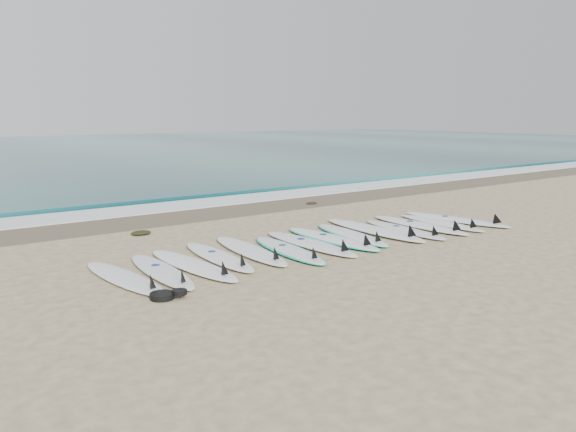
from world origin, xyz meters
TOP-DOWN VIEW (x-y plane):
  - ground at (0.00, 0.00)m, footprint 120.00×120.00m
  - wet_sand_band at (0.00, 4.10)m, footprint 120.00×1.80m
  - foam_band at (0.00, 5.50)m, footprint 120.00×1.40m
  - wave_crest at (0.00, 7.00)m, footprint 120.00×1.00m
  - surfboard_0 at (-3.83, -0.21)m, footprint 0.70×2.35m
  - surfboard_1 at (-3.25, -0.19)m, footprint 0.63×2.37m
  - surfboard_2 at (-2.71, -0.16)m, footprint 0.67×2.50m
  - surfboard_3 at (-2.12, 0.07)m, footprint 0.65×2.39m
  - surfboard_4 at (-1.47, 0.10)m, footprint 0.78×2.57m
  - surfboard_5 at (-0.89, -0.23)m, footprint 0.88×2.39m
  - surfboard_6 at (-0.30, -0.12)m, footprint 0.53×2.56m
  - surfboard_7 at (0.30, -0.01)m, footprint 0.64×2.55m
  - surfboard_8 at (0.85, 0.05)m, footprint 0.96×2.45m
  - surfboard_9 at (1.52, 0.05)m, footprint 0.70×2.85m
  - surfboard_10 at (2.06, -0.27)m, footprint 0.72×2.37m
  - surfboard_11 at (2.69, -0.15)m, footprint 0.60×2.62m
  - surfboard_12 at (3.27, -0.24)m, footprint 0.64×2.38m
  - surfboard_13 at (3.85, -0.21)m, footprint 0.90×2.66m
  - seaweed_near at (-2.40, 2.73)m, footprint 0.41×0.32m
  - seaweed_far at (2.79, 3.70)m, footprint 0.32×0.25m
  - leash_coil at (-3.68, -1.27)m, footprint 0.46×0.36m

SIDE VIEW (x-z plane):
  - ground at x=0.00m, z-range 0.00..0.00m
  - wet_sand_band at x=0.00m, z-range 0.00..0.01m
  - foam_band at x=0.00m, z-range 0.00..0.04m
  - seaweed_far at x=2.79m, z-range 0.00..0.06m
  - seaweed_near at x=-2.40m, z-range 0.00..0.08m
  - surfboard_5 at x=-0.89m, z-range -0.10..0.19m
  - surfboard_8 at x=0.85m, z-range -0.11..0.20m
  - surfboard_7 at x=0.30m, z-range -0.11..0.21m
  - leash_coil at x=-3.68m, z-range -0.01..0.10m
  - wave_crest at x=0.00m, z-range 0.00..0.10m
  - surfboard_0 at x=-3.83m, z-range -0.10..0.20m
  - surfboard_10 at x=2.06m, z-range -0.10..0.20m
  - surfboard_1 at x=-3.25m, z-range -0.10..0.20m
  - surfboard_12 at x=3.27m, z-range -0.10..0.20m
  - surfboard_3 at x=-2.12m, z-range -0.10..0.20m
  - surfboard_2 at x=-2.71m, z-range -0.10..0.21m
  - surfboard_4 at x=-1.47m, z-range -0.11..0.22m
  - surfboard_6 at x=-0.30m, z-range -0.11..0.22m
  - surfboard_13 at x=3.85m, z-range -0.11..0.22m
  - surfboard_11 at x=2.69m, z-range -0.11..0.22m
  - surfboard_9 at x=1.52m, z-range -0.12..0.24m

